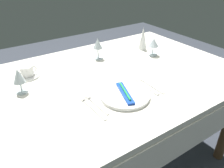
{
  "coord_description": "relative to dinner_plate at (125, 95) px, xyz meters",
  "views": [
    {
      "loc": [
        -0.59,
        -1.01,
        1.38
      ],
      "look_at": [
        0.01,
        -0.12,
        0.76
      ],
      "focal_mm": 35.55,
      "sensor_mm": 36.0,
      "label": 1
    }
  ],
  "objects": [
    {
      "name": "fork_inner",
      "position": [
        -0.19,
        0.02,
        -0.01
      ],
      "size": [
        0.03,
        0.23,
        0.0
      ],
      "color": "beige",
      "rests_on": "dining_table"
    },
    {
      "name": "dinner_plate",
      "position": [
        0.0,
        0.0,
        0.0
      ],
      "size": [
        0.26,
        0.26,
        0.02
      ],
      "primitive_type": "cylinder",
      "color": "white",
      "rests_on": "dining_table"
    },
    {
      "name": "toothbrush_package",
      "position": [
        0.0,
        0.0,
        0.02
      ],
      "size": [
        0.1,
        0.21,
        0.02
      ],
      "color": "blue",
      "rests_on": "dinner_plate"
    },
    {
      "name": "coffee_cup_left",
      "position": [
        -0.36,
        0.51,
        0.03
      ],
      "size": [
        0.1,
        0.08,
        0.06
      ],
      "color": "white",
      "rests_on": "saucer_left"
    },
    {
      "name": "dinner_knife",
      "position": [
        0.16,
        0.02,
        -0.01
      ],
      "size": [
        0.03,
        0.23,
        0.0
      ],
      "color": "beige",
      "rests_on": "dining_table"
    },
    {
      "name": "wine_glass_left",
      "position": [
        -0.43,
        0.34,
        0.08
      ],
      "size": [
        0.06,
        0.06,
        0.14
      ],
      "color": "silver",
      "rests_on": "dining_table"
    },
    {
      "name": "dining_table",
      "position": [
        -0.01,
        0.24,
        -0.09
      ],
      "size": [
        1.8,
        1.11,
        0.74
      ],
      "color": "silver",
      "rests_on": "ground"
    },
    {
      "name": "wine_glass_centre",
      "position": [
        0.51,
        0.34,
        0.08
      ],
      "size": [
        0.08,
        0.08,
        0.13
      ],
      "color": "silver",
      "rests_on": "dining_table"
    },
    {
      "name": "spoon_soup",
      "position": [
        0.19,
        0.04,
        -0.01
      ],
      "size": [
        0.03,
        0.22,
        0.01
      ],
      "color": "beige",
      "rests_on": "dining_table"
    },
    {
      "name": "ground_plane",
      "position": [
        -0.01,
        0.24,
        -0.75
      ],
      "size": [
        6.0,
        6.0,
        0.0
      ],
      "primitive_type": "plane",
      "color": "#383D47"
    },
    {
      "name": "wine_glass_right",
      "position": [
        0.14,
        0.51,
        0.09
      ],
      "size": [
        0.07,
        0.07,
        0.15
      ],
      "color": "silver",
      "rests_on": "dining_table"
    },
    {
      "name": "napkin_folded",
      "position": [
        0.52,
        0.47,
        0.08
      ],
      "size": [
        0.07,
        0.07,
        0.17
      ],
      "primitive_type": "cone",
      "color": "white",
      "rests_on": "dining_table"
    },
    {
      "name": "saucer_left",
      "position": [
        -0.36,
        0.51,
        -0.0
      ],
      "size": [
        0.14,
        0.14,
        0.01
      ],
      "primitive_type": "cylinder",
      "color": "white",
      "rests_on": "dining_table"
    },
    {
      "name": "fork_outer",
      "position": [
        -0.16,
        0.03,
        -0.01
      ],
      "size": [
        0.03,
        0.2,
        0.0
      ],
      "color": "beige",
      "rests_on": "dining_table"
    }
  ]
}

